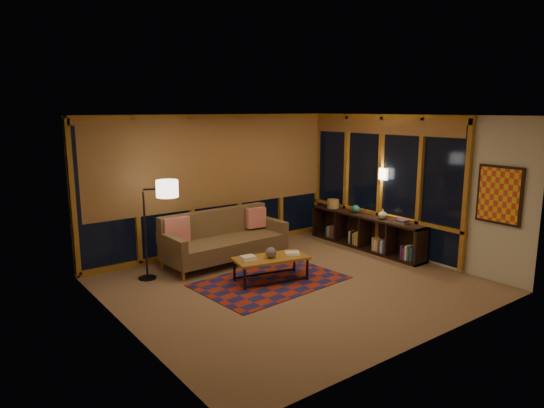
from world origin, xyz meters
TOP-DOWN VIEW (x-y plane):
  - floor at (0.00, 0.00)m, footprint 5.50×5.00m
  - ceiling at (0.00, 0.00)m, footprint 5.50×5.00m
  - walls at (0.00, 0.00)m, footprint 5.51×5.01m
  - window_wall_back at (0.00, 2.43)m, footprint 5.30×0.16m
  - window_wall_right at (2.68, 0.60)m, footprint 0.16×3.70m
  - wall_art at (2.71, -1.85)m, footprint 0.06×0.74m
  - wall_sconce at (2.62, 0.45)m, footprint 0.12×0.18m
  - sofa at (-0.29, 1.64)m, footprint 2.31×1.00m
  - pillow_left at (-1.14, 1.87)m, footprint 0.48×0.19m
  - pillow_right at (0.55, 1.84)m, footprint 0.40×0.18m
  - area_rug at (-0.23, 0.33)m, footprint 2.45×1.73m
  - coffee_table at (-0.19, 0.37)m, footprint 1.30×0.80m
  - book_stack_a at (-0.58, 0.47)m, footprint 0.27×0.22m
  - book_stack_b at (0.18, 0.27)m, footprint 0.28×0.26m
  - ceramic_pot at (-0.21, 0.34)m, footprint 0.23×0.23m
  - floor_lamp at (-1.79, 1.70)m, footprint 0.65×0.55m
  - bookshelf at (2.49, 0.74)m, footprint 0.40×2.77m
  - basket at (2.47, 1.67)m, footprint 0.25×0.25m
  - teal_bowl at (2.49, 1.03)m, footprint 0.17×0.17m
  - vase at (2.49, 0.31)m, footprint 0.22×0.22m
  - shelf_book_stack at (2.49, -0.15)m, footprint 0.17×0.23m

SIDE VIEW (x-z plane):
  - floor at x=0.00m, z-range -0.01..0.01m
  - area_rug at x=-0.23m, z-range 0.00..0.01m
  - coffee_table at x=-0.19m, z-range 0.00..0.41m
  - bookshelf at x=2.49m, z-range 0.00..0.69m
  - book_stack_b at x=0.18m, z-range 0.41..0.45m
  - book_stack_a at x=-0.58m, z-range 0.41..0.48m
  - sofa at x=-0.29m, z-range 0.00..0.93m
  - ceramic_pot at x=-0.21m, z-range 0.41..0.59m
  - pillow_right at x=0.55m, z-range 0.47..0.86m
  - pillow_left at x=-1.14m, z-range 0.47..0.93m
  - shelf_book_stack at x=2.49m, z-range 0.69..0.76m
  - teal_bowl at x=2.49m, z-range 0.69..0.86m
  - basket at x=2.47m, z-range 0.69..0.88m
  - vase at x=2.49m, z-range 0.69..0.89m
  - floor_lamp at x=-1.79m, z-range 0.00..1.66m
  - walls at x=0.00m, z-range 0.00..2.70m
  - window_wall_back at x=0.00m, z-range 0.05..2.65m
  - window_wall_right at x=2.68m, z-range 0.05..2.65m
  - wall_art at x=2.71m, z-range 0.98..1.92m
  - wall_sconce at x=2.62m, z-range 1.44..1.66m
  - ceiling at x=0.00m, z-range 2.70..2.71m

